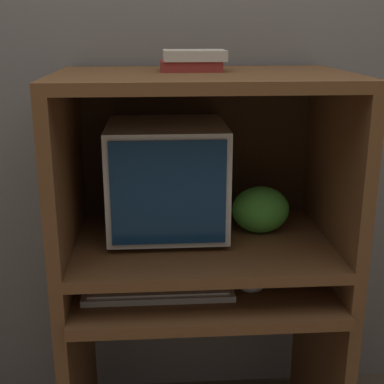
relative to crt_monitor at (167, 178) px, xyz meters
name	(u,v)px	position (x,y,z in m)	size (l,w,h in m)	color
wall_back	(195,81)	(0.11, 0.29, 0.29)	(6.00, 0.06, 2.60)	gray
desk_base	(202,345)	(0.11, -0.10, -0.59)	(0.92, 0.62, 0.68)	brown
desk_monitor_shelf	(202,247)	(0.11, -0.06, -0.23)	(0.92, 0.60, 0.14)	brown
hutch_upper	(202,129)	(0.11, -0.03, 0.17)	(0.92, 0.60, 0.55)	brown
crt_monitor	(167,178)	(0.00, 0.00, 0.00)	(0.39, 0.38, 0.38)	beige
keyboard	(159,290)	(-0.04, -0.19, -0.32)	(0.48, 0.15, 0.03)	beige
mouse	(252,287)	(0.26, -0.19, -0.32)	(0.07, 0.05, 0.03)	#B7B7B7
snack_bag	(260,210)	(0.32, -0.01, -0.12)	(0.20, 0.15, 0.16)	green
book_stack	(192,60)	(0.09, 0.00, 0.39)	(0.20, 0.15, 0.06)	maroon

